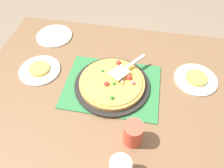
{
  "coord_description": "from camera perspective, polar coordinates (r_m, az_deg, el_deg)",
  "views": [
    {
      "loc": [
        0.12,
        -0.67,
        1.61
      ],
      "look_at": [
        0.0,
        0.0,
        0.77
      ],
      "focal_mm": 34.51,
      "sensor_mm": 36.0,
      "label": 1
    }
  ],
  "objects": [
    {
      "name": "pizza",
      "position": [
        1.08,
        0.09,
        0.47
      ],
      "size": [
        0.33,
        0.33,
        0.05
      ],
      "color": "#B78442",
      "rests_on": "pizza_pan"
    },
    {
      "name": "placemat",
      "position": [
        1.1,
        -0.0,
        -0.56
      ],
      "size": [
        0.48,
        0.36,
        0.01
      ],
      "primitive_type": "cube",
      "color": "#2D753D",
      "rests_on": "dining_table"
    },
    {
      "name": "pizza_pan",
      "position": [
        1.09,
        -0.0,
        -0.23
      ],
      "size": [
        0.38,
        0.38,
        0.01
      ],
      "primitive_type": "cylinder",
      "color": "black",
      "rests_on": "placemat"
    },
    {
      "name": "served_slice_left",
      "position": [
        1.2,
        21.47,
        1.56
      ],
      "size": [
        0.11,
        0.11,
        0.02
      ],
      "primitive_type": "cylinder",
      "color": "#EAB747",
      "rests_on": "plate_near_left"
    },
    {
      "name": "cup_near",
      "position": [
        0.9,
        5.59,
        -12.92
      ],
      "size": [
        0.08,
        0.08,
        0.12
      ],
      "primitive_type": "cylinder",
      "color": "#E04C38",
      "rests_on": "dining_table"
    },
    {
      "name": "pizza_server",
      "position": [
        1.1,
        3.79,
        4.33
      ],
      "size": [
        0.17,
        0.21,
        0.01
      ],
      "color": "silver",
      "rests_on": "pizza"
    },
    {
      "name": "plate_side",
      "position": [
        1.43,
        -15.05,
        12.2
      ],
      "size": [
        0.22,
        0.22,
        0.01
      ],
      "primitive_type": "cylinder",
      "color": "white",
      "rests_on": "dining_table"
    },
    {
      "name": "plate_far_right",
      "position": [
        1.23,
        -18.58,
        3.5
      ],
      "size": [
        0.22,
        0.22,
        0.01
      ],
      "primitive_type": "cylinder",
      "color": "white",
      "rests_on": "dining_table"
    },
    {
      "name": "plate_near_left",
      "position": [
        1.21,
        21.29,
        1.16
      ],
      "size": [
        0.22,
        0.22,
        0.01
      ],
      "primitive_type": "cylinder",
      "color": "white",
      "rests_on": "dining_table"
    },
    {
      "name": "served_slice_right",
      "position": [
        1.22,
        -18.73,
        3.9
      ],
      "size": [
        0.11,
        0.11,
        0.02
      ],
      "primitive_type": "cylinder",
      "color": "#EAB747",
      "rests_on": "plate_far_right"
    },
    {
      "name": "ground_plane",
      "position": [
        1.75,
        -0.0,
        -16.05
      ],
      "size": [
        8.0,
        8.0,
        0.0
      ],
      "primitive_type": "plane",
      "color": "#84705B"
    },
    {
      "name": "dining_table",
      "position": [
        1.19,
        -0.0,
        -3.92
      ],
      "size": [
        1.4,
        1.0,
        0.75
      ],
      "color": "brown",
      "rests_on": "ground_plane"
    }
  ]
}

